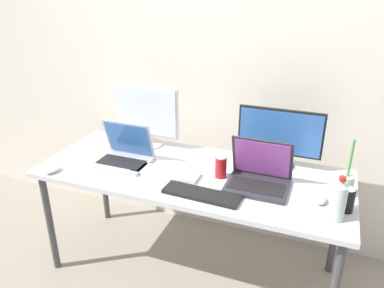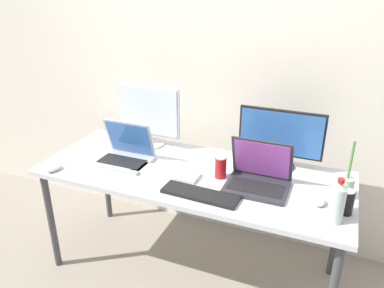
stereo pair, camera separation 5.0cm
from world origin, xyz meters
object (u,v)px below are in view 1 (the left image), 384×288
work_desk (192,180)px  water_bottle (339,200)px  soda_can_by_laptop (221,167)px  keyboard_main (201,194)px  laptop_silver (125,153)px  monitor_center (280,136)px  soda_can_near_keyboard (348,200)px  monitor_left (146,115)px  laptop_secondary (259,175)px  keyboard_aux (166,173)px  mouse_by_keyboard (320,200)px  bamboo_vase (346,184)px  mouse_by_laptop (53,170)px

work_desk → water_bottle: (0.82, -0.21, 0.16)m
soda_can_by_laptop → keyboard_main: bearing=-97.8°
laptop_silver → water_bottle: 1.27m
keyboard_main → monitor_center: bearing=60.4°
water_bottle → soda_can_near_keyboard: bearing=64.5°
monitor_left → laptop_secondary: monitor_left is taller
work_desk → keyboard_main: bearing=-58.9°
water_bottle → keyboard_aux: bearing=172.7°
mouse_by_keyboard → bamboo_vase: size_ratio=0.29×
laptop_silver → soda_can_by_laptop: 0.62m
keyboard_aux → soda_can_near_keyboard: bearing=-1.9°
work_desk → keyboard_aux: 0.17m
laptop_secondary → soda_can_near_keyboard: bearing=-11.8°
work_desk → bamboo_vase: bamboo_vase is taller
keyboard_aux → water_bottle: water_bottle is taller
monitor_left → keyboard_main: bearing=-41.1°
work_desk → keyboard_main: keyboard_main is taller
mouse_by_laptop → monitor_center: bearing=36.5°
work_desk → mouse_by_laptop: mouse_by_laptop is taller
monitor_center → water_bottle: monitor_center is taller
water_bottle → bamboo_vase: size_ratio=0.72×
keyboard_aux → mouse_by_keyboard: mouse_by_keyboard is taller
water_bottle → soda_can_near_keyboard: size_ratio=1.84×
monitor_center → water_bottle: bearing=-53.1°
keyboard_aux → mouse_by_laptop: bearing=-161.7°
monitor_left → water_bottle: 1.33m
monitor_center → keyboard_main: 0.62m
laptop_secondary → bamboo_vase: 0.45m
laptop_silver → mouse_by_laptop: size_ratio=3.10×
bamboo_vase → laptop_secondary: bearing=-171.7°
monitor_center → keyboard_main: monitor_center is taller
keyboard_main → water_bottle: 0.68m
keyboard_main → mouse_by_keyboard: (0.59, 0.16, 0.01)m
mouse_by_keyboard → work_desk: bearing=171.9°
laptop_secondary → keyboard_main: 0.34m
laptop_silver → keyboard_main: laptop_silver is taller
work_desk → laptop_silver: 0.46m
keyboard_aux → soda_can_near_keyboard: 0.99m
laptop_secondary → water_bottle: bearing=-24.9°
keyboard_aux → soda_can_near_keyboard: (0.99, -0.03, 0.05)m
work_desk → laptop_silver: bearing=-176.6°
soda_can_by_laptop → bamboo_vase: 0.68m
bamboo_vase → monitor_center: bearing=150.9°
monitor_left → soda_can_near_keyboard: 1.35m
laptop_silver → soda_can_near_keyboard: size_ratio=2.60×
keyboard_main → bamboo_vase: bamboo_vase is taller
laptop_silver → keyboard_aux: laptop_silver is taller
monitor_left → keyboard_aux: 0.50m
keyboard_main → monitor_left: bearing=141.4°
monitor_center → mouse_by_keyboard: size_ratio=5.52×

